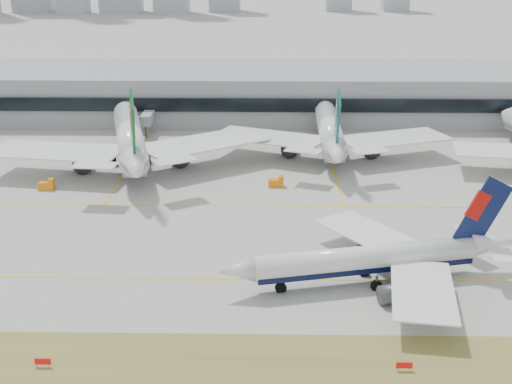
{
  "coord_description": "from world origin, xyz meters",
  "views": [
    {
      "loc": [
        10.47,
        -114.07,
        54.69
      ],
      "look_at": [
        8.0,
        18.0,
        7.5
      ],
      "focal_mm": 50.0,
      "sensor_mm": 36.0,
      "label": 1
    }
  ],
  "objects_px": {
    "taxiing_airliner": "(376,259)",
    "terminal": "(237,92)",
    "widebody_cathay": "(330,132)",
    "widebody_eva": "(130,140)"
  },
  "relations": [
    {
      "from": "taxiing_airliner",
      "to": "widebody_eva",
      "type": "bearing_deg",
      "value": -64.13
    },
    {
      "from": "widebody_eva",
      "to": "widebody_cathay",
      "type": "xyz_separation_m",
      "value": [
        51.2,
        11.31,
        -0.66
      ]
    },
    {
      "from": "taxiing_airliner",
      "to": "widebody_cathay",
      "type": "relative_size",
      "value": 0.81
    },
    {
      "from": "widebody_cathay",
      "to": "terminal",
      "type": "distance_m",
      "value": 52.32
    },
    {
      "from": "taxiing_airliner",
      "to": "terminal",
      "type": "xyz_separation_m",
      "value": [
        -28.53,
        120.57,
        3.25
      ]
    },
    {
      "from": "widebody_eva",
      "to": "widebody_cathay",
      "type": "relative_size",
      "value": 1.08
    },
    {
      "from": "widebody_eva",
      "to": "widebody_cathay",
      "type": "bearing_deg",
      "value": -90.72
    },
    {
      "from": "widebody_eva",
      "to": "terminal",
      "type": "bearing_deg",
      "value": -36.7
    },
    {
      "from": "terminal",
      "to": "widebody_cathay",
      "type": "bearing_deg",
      "value": -59.32
    },
    {
      "from": "taxiing_airliner",
      "to": "terminal",
      "type": "distance_m",
      "value": 123.94
    }
  ]
}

